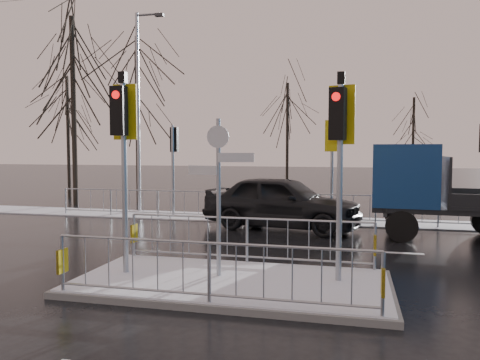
% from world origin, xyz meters
% --- Properties ---
extents(ground, '(120.00, 120.00, 0.00)m').
position_xyz_m(ground, '(0.00, 0.00, 0.00)').
color(ground, black).
rests_on(ground, ground).
extents(snow_verge, '(30.00, 2.00, 0.04)m').
position_xyz_m(snow_verge, '(0.00, 8.60, 0.02)').
color(snow_verge, white).
rests_on(snow_verge, ground).
extents(lane_markings, '(8.00, 11.38, 0.01)m').
position_xyz_m(lane_markings, '(0.00, -0.33, 0.00)').
color(lane_markings, silver).
rests_on(lane_markings, ground).
extents(traffic_island, '(6.00, 3.04, 4.15)m').
position_xyz_m(traffic_island, '(-0.01, 0.01, 0.39)').
color(traffic_island, slate).
rests_on(traffic_island, ground).
extents(far_kerb_fixtures, '(18.00, 0.65, 3.83)m').
position_xyz_m(far_kerb_fixtures, '(0.29, 8.09, 1.02)').
color(far_kerb_fixtures, '#949AA1').
rests_on(far_kerb_fixtures, ground).
extents(car_far_lane, '(5.51, 3.13, 1.77)m').
position_xyz_m(car_far_lane, '(-0.03, 6.69, 0.88)').
color(car_far_lane, black).
rests_on(car_far_lane, ground).
extents(flatbed_truck, '(6.08, 2.52, 2.77)m').
position_xyz_m(flatbed_truck, '(4.59, 6.19, 1.47)').
color(flatbed_truck, black).
rests_on(flatbed_truck, ground).
extents(tree_near_a, '(4.75, 4.75, 8.97)m').
position_xyz_m(tree_near_a, '(-10.50, 11.00, 6.11)').
color(tree_near_a, black).
rests_on(tree_near_a, ground).
extents(tree_near_b, '(4.00, 4.00, 7.55)m').
position_xyz_m(tree_near_b, '(-8.00, 12.50, 5.15)').
color(tree_near_b, black).
rests_on(tree_near_b, ground).
extents(tree_near_c, '(3.50, 3.50, 6.61)m').
position_xyz_m(tree_near_c, '(-12.50, 13.50, 4.50)').
color(tree_near_c, black).
rests_on(tree_near_c, ground).
extents(tree_far_a, '(3.75, 3.75, 7.08)m').
position_xyz_m(tree_far_a, '(-2.00, 22.00, 4.82)').
color(tree_far_a, black).
rests_on(tree_far_a, ground).
extents(tree_far_b, '(3.25, 3.25, 6.14)m').
position_xyz_m(tree_far_b, '(6.00, 24.00, 4.18)').
color(tree_far_b, black).
rests_on(tree_far_b, ground).
extents(street_lamp_left, '(1.25, 0.18, 8.20)m').
position_xyz_m(street_lamp_left, '(-6.43, 9.50, 4.49)').
color(street_lamp_left, '#949AA1').
rests_on(street_lamp_left, ground).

